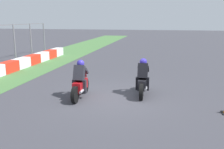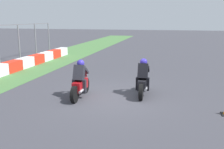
{
  "view_description": "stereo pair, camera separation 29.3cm",
  "coord_description": "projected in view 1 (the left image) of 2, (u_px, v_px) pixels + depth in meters",
  "views": [
    {
      "loc": [
        -9.66,
        -1.98,
        3.11
      ],
      "look_at": [
        0.17,
        0.07,
        0.9
      ],
      "focal_mm": 41.18,
      "sensor_mm": 36.0,
      "label": 1
    },
    {
      "loc": [
        -9.6,
        -2.27,
        3.11
      ],
      "look_at": [
        0.17,
        0.07,
        0.9
      ],
      "focal_mm": 41.18,
      "sensor_mm": 36.0,
      "label": 2
    }
  ],
  "objects": [
    {
      "name": "ground_plane",
      "position": [
        113.0,
        97.0,
        10.3
      ],
      "size": [
        120.0,
        120.0,
        0.0
      ],
      "primitive_type": "plane",
      "color": "#3B3B42"
    },
    {
      "name": "rider_lane_b",
      "position": [
        80.0,
        82.0,
        10.15
      ],
      "size": [
        2.04,
        0.55,
        1.51
      ],
      "rotation": [
        0.0,
        0.0,
        0.04
      ],
      "color": "black",
      "rests_on": "ground_plane"
    },
    {
      "name": "rider_lane_a",
      "position": [
        143.0,
        80.0,
        10.53
      ],
      "size": [
        2.04,
        0.54,
        1.51
      ],
      "rotation": [
        0.0,
        0.0,
        0.03
      ],
      "color": "black",
      "rests_on": "ground_plane"
    }
  ]
}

